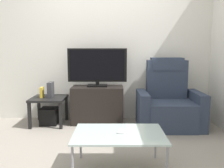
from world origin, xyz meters
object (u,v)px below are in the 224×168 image
object	(u,v)px
book_upright	(41,92)
cell_phone	(121,131)
side_table	(48,102)
coffee_table	(118,135)
tv_stand	(97,105)
game_console	(50,90)
subwoofer_box	(49,116)
recliner_armchair	(168,103)
television	(97,66)

from	to	relation	value
book_upright	cell_phone	distance (m)	1.89
side_table	coffee_table	world-z (taller)	side_table
tv_stand	cell_phone	xyz separation A→B (m)	(0.33, -1.56, 0.09)
game_console	subwoofer_box	bearing A→B (deg)	-164.05
tv_stand	subwoofer_box	world-z (taller)	tv_stand
book_upright	side_table	bearing A→B (deg)	11.31
tv_stand	coffee_table	bearing A→B (deg)	-79.06
subwoofer_box	cell_phone	bearing A→B (deg)	-52.64
recliner_armchair	cell_phone	size ratio (longest dim) A/B	7.20
book_upright	tv_stand	bearing A→B (deg)	7.62
subwoofer_box	game_console	world-z (taller)	game_console
recliner_armchair	tv_stand	bearing A→B (deg)	171.99
television	coffee_table	distance (m)	1.74
tv_stand	coffee_table	size ratio (longest dim) A/B	0.93
recliner_armchair	television	bearing A→B (deg)	171.08
coffee_table	recliner_armchair	bearing A→B (deg)	59.57
tv_stand	book_upright	xyz separation A→B (m)	(-0.88, -0.12, 0.23)
recliner_armchair	game_console	distance (m)	1.90
game_console	cell_phone	bearing A→B (deg)	-53.71
recliner_armchair	coffee_table	distance (m)	1.63
recliner_armchair	subwoofer_box	bearing A→B (deg)	178.74
subwoofer_box	game_console	distance (m)	0.44
television	cell_phone	world-z (taller)	television
book_upright	coffee_table	distance (m)	1.91
coffee_table	cell_phone	bearing A→B (deg)	54.44
subwoofer_box	book_upright	distance (m)	0.41
recliner_armchair	cell_phone	world-z (taller)	recliner_armchair
recliner_armchair	side_table	xyz separation A→B (m)	(-1.92, 0.09, 0.00)
television	subwoofer_box	distance (m)	1.13
recliner_armchair	cell_phone	xyz separation A→B (m)	(-0.80, -1.37, 0.02)
subwoofer_box	coffee_table	xyz separation A→B (m)	(1.09, -1.50, 0.23)
book_upright	coffee_table	xyz separation A→B (m)	(1.19, -1.48, -0.17)
side_table	game_console	xyz separation A→B (m)	(0.03, 0.01, 0.19)
game_console	cell_phone	size ratio (longest dim) A/B	1.63
side_table	subwoofer_box	xyz separation A→B (m)	(-0.00, -0.00, -0.24)
side_table	cell_phone	world-z (taller)	side_table
tv_stand	coffee_table	xyz separation A→B (m)	(0.31, -1.60, 0.06)
side_table	cell_phone	distance (m)	1.84
recliner_armchair	coffee_table	bearing A→B (deg)	-118.95
cell_phone	recliner_armchair	bearing A→B (deg)	70.30
tv_stand	recliner_armchair	world-z (taller)	recliner_armchair
subwoofer_box	coffee_table	distance (m)	1.87
television	coffee_table	bearing A→B (deg)	-79.18
television	book_upright	xyz separation A→B (m)	(-0.88, -0.14, -0.41)
game_console	coffee_table	world-z (taller)	game_console
side_table	cell_phone	size ratio (longest dim) A/B	3.60
recliner_armchair	game_console	xyz separation A→B (m)	(-1.88, 0.10, 0.20)
side_table	game_console	size ratio (longest dim) A/B	2.21
side_table	coffee_table	xyz separation A→B (m)	(1.09, -1.50, -0.01)
cell_phone	subwoofer_box	bearing A→B (deg)	137.95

